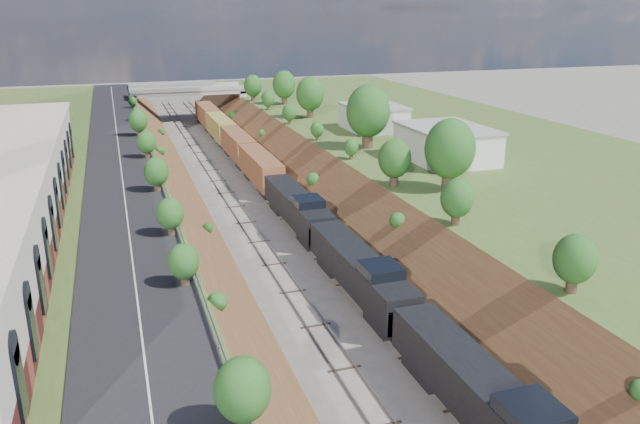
% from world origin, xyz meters
% --- Properties ---
extents(platform_right, '(44.00, 180.00, 5.00)m').
position_xyz_m(platform_right, '(33.00, 60.00, 2.50)').
color(platform_right, '#3E5B25').
rests_on(platform_right, ground).
extents(embankment_left, '(10.00, 180.00, 10.00)m').
position_xyz_m(embankment_left, '(-11.00, 60.00, 0.00)').
color(embankment_left, brown).
rests_on(embankment_left, ground).
extents(embankment_right, '(10.00, 180.00, 10.00)m').
position_xyz_m(embankment_right, '(11.00, 60.00, 0.00)').
color(embankment_right, brown).
rests_on(embankment_right, ground).
extents(rail_left_track, '(1.58, 180.00, 0.18)m').
position_xyz_m(rail_left_track, '(-2.60, 60.00, 0.09)').
color(rail_left_track, gray).
rests_on(rail_left_track, ground).
extents(rail_right_track, '(1.58, 180.00, 0.18)m').
position_xyz_m(rail_right_track, '(2.60, 60.00, 0.09)').
color(rail_right_track, gray).
rests_on(rail_right_track, ground).
extents(road, '(8.00, 180.00, 0.10)m').
position_xyz_m(road, '(-15.50, 60.00, 5.05)').
color(road, black).
rests_on(road, platform_left).
extents(guardrail, '(0.10, 171.00, 0.70)m').
position_xyz_m(guardrail, '(-11.40, 59.80, 5.55)').
color(guardrail, '#99999E').
rests_on(guardrail, platform_left).
extents(overpass, '(24.50, 8.30, 7.40)m').
position_xyz_m(overpass, '(0.00, 122.00, 4.92)').
color(overpass, gray).
rests_on(overpass, ground).
extents(white_building_near, '(9.00, 12.00, 4.00)m').
position_xyz_m(white_building_near, '(23.50, 52.00, 7.00)').
color(white_building_near, silver).
rests_on(white_building_near, platform_right).
extents(white_building_far, '(8.00, 10.00, 3.60)m').
position_xyz_m(white_building_far, '(23.00, 74.00, 6.80)').
color(white_building_far, silver).
rests_on(white_building_far, platform_right).
extents(tree_right_large, '(5.25, 5.25, 7.61)m').
position_xyz_m(tree_right_large, '(17.00, 40.00, 9.38)').
color(tree_right_large, '#473323').
rests_on(tree_right_large, platform_right).
extents(tree_left_crest, '(2.45, 2.45, 3.55)m').
position_xyz_m(tree_left_crest, '(-11.80, 20.00, 7.04)').
color(tree_left_crest, '#473323').
rests_on(tree_left_crest, platform_left).
extents(freight_train, '(2.95, 119.27, 4.55)m').
position_xyz_m(freight_train, '(2.60, 63.14, 2.52)').
color(freight_train, black).
rests_on(freight_train, ground).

